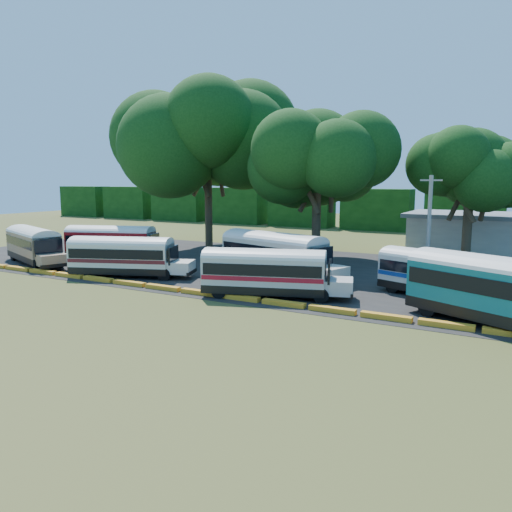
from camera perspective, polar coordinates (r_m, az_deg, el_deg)
The scene contains 16 objects.
ground at distance 32.47m, azimuth -9.65°, elevation -4.45°, with size 160.00×160.00×0.00m, color #344416.
asphalt_strip at distance 41.86m, azimuth 1.69°, elevation -1.36°, with size 64.00×24.00×0.02m, color black.
curb at distance 33.21m, azimuth -8.59°, elevation -3.87°, with size 53.70×0.45×0.30m.
terminal_building at distance 54.97m, azimuth 26.85°, elevation 2.25°, with size 19.00×9.00×4.00m.
treeline_backdrop at distance 75.45m, azimuth 13.64°, elevation 5.18°, with size 130.00×4.00×6.00m.
bus_beige at distance 47.90m, azimuth -24.06°, elevation 1.37°, with size 9.94×5.74×3.20m.
bus_red at distance 47.54m, azimuth -16.01°, elevation 1.73°, with size 9.91×5.47×3.18m.
bus_cream_west at distance 39.02m, azimuth -14.83°, elevation 0.19°, with size 9.58×5.44×3.08m.
bus_cream_east at distance 37.25m, azimuth 2.22°, elevation 0.42°, with size 10.84×5.47×3.46m.
bus_white_red at distance 31.19m, azimuth 1.33°, elevation -1.61°, with size 9.60×5.06×3.07m.
bus_white_blue at distance 32.86m, azimuth 20.36°, elevation -1.74°, with size 9.19×5.28×2.96m.
bus_teal at distance 27.54m, azimuth 26.32°, elevation -3.26°, with size 10.96×6.98×3.57m.
tree_west at distance 54.36m, azimuth -5.57°, elevation 13.91°, with size 13.86×13.86×17.40m.
tree_center at distance 45.77m, azimuth 7.05°, elevation 11.73°, with size 10.12×10.12×13.54m.
tree_east at distance 46.88m, azimuth 23.37°, elevation 9.44°, with size 8.54×8.54×11.69m.
utility_pole at distance 40.16m, azimuth 19.16°, elevation 3.40°, with size 1.60×0.30×7.67m.
Camera 1 is at (19.78, -24.69, 7.33)m, focal length 35.00 mm.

